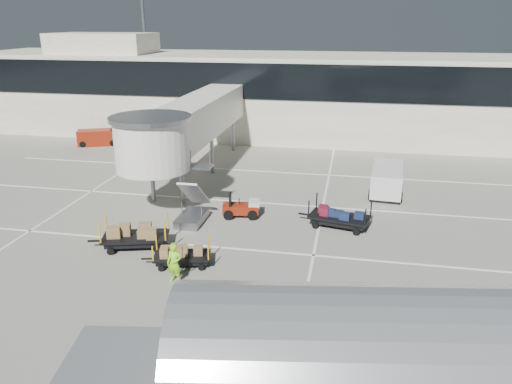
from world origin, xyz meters
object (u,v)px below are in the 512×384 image
suitcase_cart (340,218)px  box_cart_near (180,255)px  minivan (387,177)px  baggage_tug (242,208)px  ground_worker (174,263)px  box_cart_far (137,236)px  belt_loader (99,137)px

suitcase_cart → box_cart_near: suitcase_cart is taller
minivan → box_cart_near: bearing=-123.9°
suitcase_cart → minivan: minivan is taller
suitcase_cart → minivan: 7.33m
baggage_tug → minivan: minivan is taller
minivan → ground_worker: bearing=-119.9°
box_cart_far → belt_loader: size_ratio=1.00×
baggage_tug → minivan: size_ratio=0.47×
suitcase_cart → belt_loader: (-23.19, 15.62, 0.17)m
minivan → belt_loader: bearing=165.8°
box_cart_near → box_cart_far: bearing=138.9°
suitcase_cart → minivan: bearing=79.3°
baggage_tug → box_cart_near: size_ratio=0.69×
baggage_tug → minivan: (8.80, 6.17, 0.58)m
ground_worker → belt_loader: bearing=131.0°
box_cart_far → minivan: minivan is taller
box_cart_far → ground_worker: 4.50m
belt_loader → box_cart_near: bearing=-76.3°
suitcase_cart → box_cart_near: 9.70m
minivan → suitcase_cart: bearing=-108.7°
suitcase_cart → ground_worker: size_ratio=2.22×
belt_loader → baggage_tug: bearing=-63.2°
box_cart_far → belt_loader: bearing=106.4°
box_cart_far → ground_worker: ground_worker is taller
box_cart_far → box_cart_near: bearing=-43.3°
baggage_tug → belt_loader: 22.94m
box_cart_near → ground_worker: (0.29, -1.63, 0.44)m
suitcase_cart → belt_loader: bearing=158.7°
baggage_tug → belt_loader: (-17.28, 15.08, 0.21)m
baggage_tug → box_cart_far: 6.88m
ground_worker → minivan: size_ratio=0.38×
box_cart_near → minivan: (10.32, 12.95, 0.59)m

